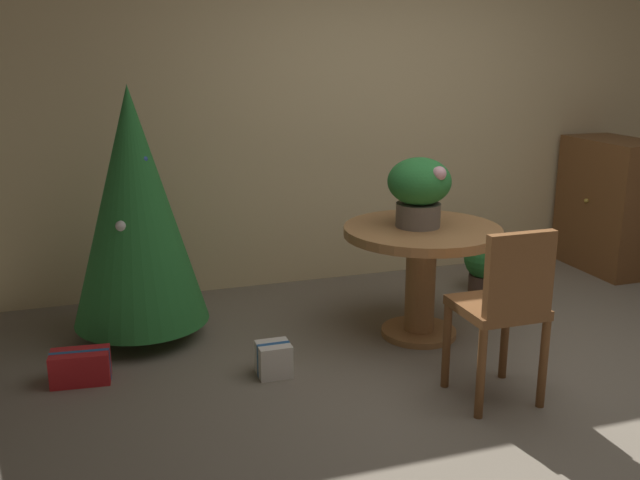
% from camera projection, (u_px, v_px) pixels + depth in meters
% --- Properties ---
extents(ground_plane, '(6.60, 6.60, 0.00)m').
position_uv_depth(ground_plane, '(528.00, 390.00, 3.84)').
color(ground_plane, '#756B5B').
extents(back_wall_panel, '(6.00, 0.10, 2.60)m').
position_uv_depth(back_wall_panel, '(375.00, 111.00, 5.51)').
color(back_wall_panel, beige).
rests_on(back_wall_panel, ground_plane).
extents(round_dining_table, '(0.97, 0.97, 0.71)m').
position_uv_depth(round_dining_table, '(421.00, 256.00, 4.43)').
color(round_dining_table, '#9E6B3D').
rests_on(round_dining_table, ground_plane).
extents(flower_vase, '(0.39, 0.39, 0.43)m').
position_uv_depth(flower_vase, '(419.00, 188.00, 4.33)').
color(flower_vase, '#665B51').
rests_on(flower_vase, round_dining_table).
extents(wooden_chair_near, '(0.40, 0.40, 0.94)m').
position_uv_depth(wooden_chair_near, '(505.00, 304.00, 3.57)').
color(wooden_chair_near, brown).
rests_on(wooden_chair_near, ground_plane).
extents(holiday_tree, '(0.83, 0.83, 1.58)m').
position_uv_depth(holiday_tree, '(135.00, 207.00, 4.31)').
color(holiday_tree, brown).
rests_on(holiday_tree, ground_plane).
extents(gift_box_cream, '(0.19, 0.17, 0.19)m').
position_uv_depth(gift_box_cream, '(274.00, 359.00, 3.99)').
color(gift_box_cream, silver).
rests_on(gift_box_cream, ground_plane).
extents(gift_box_red, '(0.33, 0.20, 0.18)m').
position_uv_depth(gift_box_red, '(80.00, 367.00, 3.91)').
color(gift_box_red, red).
rests_on(gift_box_red, ground_plane).
extents(wooden_cabinet, '(0.51, 0.83, 1.07)m').
position_uv_depth(wooden_cabinet, '(611.00, 205.00, 5.81)').
color(wooden_cabinet, brown).
rests_on(wooden_cabinet, ground_plane).
extents(potted_plant, '(0.32, 0.32, 0.42)m').
position_uv_depth(potted_plant, '(485.00, 263.00, 5.32)').
color(potted_plant, '#4C382D').
rests_on(potted_plant, ground_plane).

